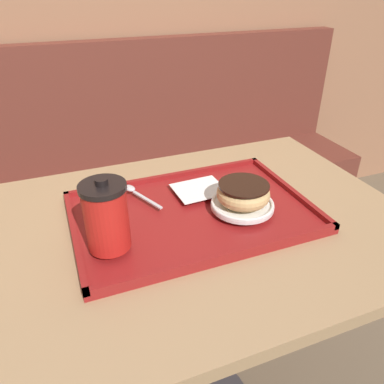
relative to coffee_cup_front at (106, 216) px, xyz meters
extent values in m
cube|color=brown|center=(0.44, 0.88, -0.62)|extent=(1.79, 0.44, 0.45)
cube|color=brown|center=(0.44, 1.06, -0.12)|extent=(1.79, 0.08, 0.55)
cube|color=tan|center=(0.19, 0.05, -0.11)|extent=(0.99, 0.70, 0.03)
cylinder|color=#333338|center=(0.19, 0.05, -0.48)|extent=(0.08, 0.08, 0.72)
cube|color=maroon|center=(0.20, 0.07, -0.09)|extent=(0.53, 0.36, 0.01)
cube|color=maroon|center=(0.20, -0.10, -0.08)|extent=(0.53, 0.01, 0.01)
cube|color=maroon|center=(0.20, 0.24, -0.08)|extent=(0.53, 0.01, 0.01)
cube|color=maroon|center=(-0.06, 0.07, -0.08)|extent=(0.01, 0.36, 0.01)
cube|color=maroon|center=(0.46, 0.07, -0.08)|extent=(0.01, 0.36, 0.01)
cube|color=white|center=(0.25, 0.14, -0.07)|extent=(0.13, 0.11, 0.00)
cylinder|color=red|center=(0.00, 0.00, -0.01)|extent=(0.08, 0.08, 0.13)
cylinder|color=black|center=(0.00, 0.00, 0.06)|extent=(0.09, 0.09, 0.01)
cylinder|color=black|center=(0.00, 0.00, 0.07)|extent=(0.02, 0.02, 0.01)
cylinder|color=white|center=(0.31, 0.03, -0.07)|extent=(0.14, 0.14, 0.01)
torus|color=white|center=(0.31, 0.03, -0.06)|extent=(0.14, 0.14, 0.01)
torus|color=#DBB270|center=(0.31, 0.03, -0.03)|extent=(0.12, 0.12, 0.04)
cylinder|color=black|center=(0.31, 0.03, -0.01)|extent=(0.11, 0.11, 0.00)
ellipsoid|color=silver|center=(0.09, 0.20, -0.06)|extent=(0.03, 0.04, 0.01)
cube|color=silver|center=(0.11, 0.13, -0.07)|extent=(0.05, 0.10, 0.00)
camera|label=1|loc=(-0.06, -0.60, 0.39)|focal=35.00mm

